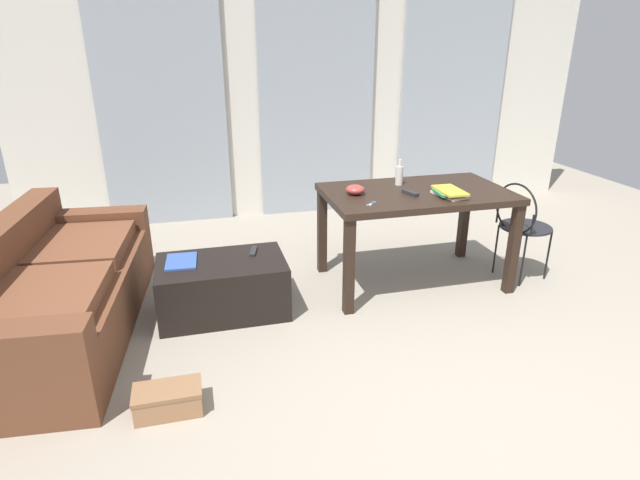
# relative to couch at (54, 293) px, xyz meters

# --- Properties ---
(ground_plane) EXTENTS (8.68, 8.68, 0.00)m
(ground_plane) POSITION_rel_couch_xyz_m (2.33, 0.01, -0.29)
(ground_plane) COLOR gray
(wall_back) EXTENTS (6.29, 0.10, 2.64)m
(wall_back) POSITION_rel_couch_xyz_m (2.33, 2.22, 1.02)
(wall_back) COLOR silver
(wall_back) RESTS_ON ground
(curtains) EXTENTS (4.47, 0.03, 2.42)m
(curtains) POSITION_rel_couch_xyz_m (2.33, 2.14, 0.92)
(curtains) COLOR #99A3AD
(curtains) RESTS_ON ground
(couch) EXTENTS (1.04, 2.10, 0.74)m
(couch) POSITION_rel_couch_xyz_m (0.00, 0.00, 0.00)
(couch) COLOR brown
(couch) RESTS_ON ground
(coffee_table) EXTENTS (0.90, 0.56, 0.39)m
(coffee_table) POSITION_rel_couch_xyz_m (1.09, 0.01, -0.10)
(coffee_table) COLOR black
(coffee_table) RESTS_ON ground
(craft_table) EXTENTS (1.41, 0.84, 0.77)m
(craft_table) POSITION_rel_couch_xyz_m (2.61, 0.13, 0.37)
(craft_table) COLOR black
(craft_table) RESTS_ON ground
(wire_chair) EXTENTS (0.41, 0.44, 0.82)m
(wire_chair) POSITION_rel_couch_xyz_m (3.46, -0.02, 0.21)
(wire_chair) COLOR black
(wire_chair) RESTS_ON ground
(bottle_near) EXTENTS (0.06, 0.06, 0.21)m
(bottle_near) POSITION_rel_couch_xyz_m (2.54, 0.33, 0.55)
(bottle_near) COLOR beige
(bottle_near) RESTS_ON craft_table
(bowl) EXTENTS (0.14, 0.14, 0.07)m
(bowl) POSITION_rel_couch_xyz_m (2.12, 0.16, 0.51)
(bowl) COLOR #9E3833
(bowl) RESTS_ON craft_table
(book_stack) EXTENTS (0.20, 0.30, 0.05)m
(book_stack) POSITION_rel_couch_xyz_m (2.78, -0.05, 0.50)
(book_stack) COLOR silver
(book_stack) RESTS_ON craft_table
(tv_remote_on_table) EXTENTS (0.08, 0.16, 0.03)m
(tv_remote_on_table) POSITION_rel_couch_xyz_m (2.52, 0.04, 0.49)
(tv_remote_on_table) COLOR #232326
(tv_remote_on_table) RESTS_ON craft_table
(scissors) EXTENTS (0.09, 0.10, 0.00)m
(scissors) POSITION_rel_couch_xyz_m (2.17, -0.09, 0.48)
(scissors) COLOR #9EA0A5
(scissors) RESTS_ON craft_table
(tv_remote_primary) EXTENTS (0.08, 0.17, 0.02)m
(tv_remote_primary) POSITION_rel_couch_xyz_m (1.33, 0.12, 0.11)
(tv_remote_primary) COLOR #232326
(tv_remote_primary) RESTS_ON coffee_table
(magazine) EXTENTS (0.22, 0.30, 0.01)m
(magazine) POSITION_rel_couch_xyz_m (0.82, 0.06, 0.11)
(magazine) COLOR #33519E
(magazine) RESTS_ON coffee_table
(shoebox) EXTENTS (0.35, 0.20, 0.15)m
(shoebox) POSITION_rel_couch_xyz_m (0.72, -1.01, -0.22)
(shoebox) COLOR #996B47
(shoebox) RESTS_ON ground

